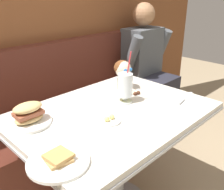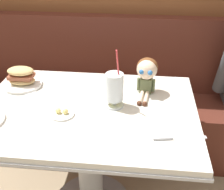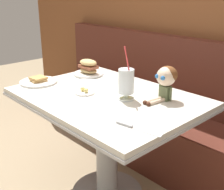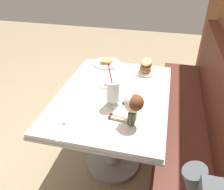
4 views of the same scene
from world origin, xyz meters
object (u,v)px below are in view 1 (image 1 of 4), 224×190
butter_saucer (109,120)px  diner_patron (145,58)px  sandwich_plate (29,116)px  toast_plate (58,161)px  butter_knife (183,100)px  seated_doll (123,71)px  milkshake_glass (125,87)px

butter_saucer → diner_patron: (1.15, 0.66, -0.01)m
sandwich_plate → butter_saucer: (0.30, -0.27, -0.04)m
toast_plate → butter_saucer: size_ratio=2.08×
butter_knife → seated_doll: (-0.11, 0.40, 0.12)m
butter_saucer → diner_patron: bearing=30.0°
sandwich_plate → seated_doll: 0.71m
toast_plate → butter_saucer: bearing=14.1°
butter_saucer → diner_patron: size_ratio=0.15×
butter_knife → seated_doll: seated_doll is taller
milkshake_glass → seated_doll: 0.23m
seated_doll → diner_patron: 0.85m
sandwich_plate → seated_doll: bearing=-0.0°
butter_knife → seated_doll: size_ratio=1.05×
toast_plate → diner_patron: bearing=26.4°
seated_doll → diner_patron: diner_patron is taller
milkshake_glass → seated_doll: (0.16, 0.16, 0.03)m
milkshake_glass → seated_doll: bearing=45.4°
butter_knife → seated_doll: bearing=105.5°
toast_plate → milkshake_glass: size_ratio=0.80×
milkshake_glass → butter_saucer: (-0.24, -0.11, -0.09)m
butter_knife → seated_doll: 0.43m
milkshake_glass → sandwich_plate: size_ratio=1.43×
sandwich_plate → seated_doll: seated_doll is taller
sandwich_plate → butter_knife: size_ratio=0.94×
toast_plate → sandwich_plate: size_ratio=1.14×
butter_saucer → seated_doll: size_ratio=0.53×
butter_saucer → toast_plate: bearing=-165.9°
butter_saucer → diner_patron: 1.33m
milkshake_glass → butter_knife: milkshake_glass is taller
toast_plate → seated_doll: size_ratio=1.11×
milkshake_glass → diner_patron: size_ratio=0.39×
toast_plate → milkshake_glass: 0.66m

